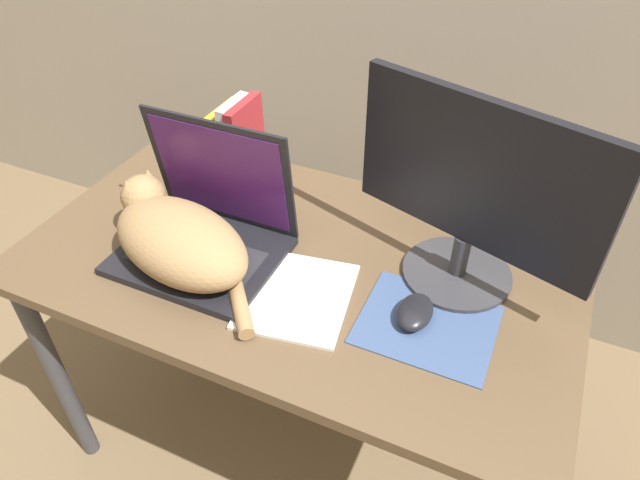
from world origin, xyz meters
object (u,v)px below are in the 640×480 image
(external_monitor, at_px, (473,193))
(book_row, at_px, (236,141))
(computer_mouse, at_px, (415,312))
(cat, at_px, (178,238))
(notepad, at_px, (297,296))
(laptop, at_px, (206,230))

(external_monitor, relative_size, book_row, 2.29)
(external_monitor, height_order, computer_mouse, external_monitor)
(cat, relative_size, computer_mouse, 4.21)
(cat, height_order, book_row, book_row)
(external_monitor, distance_m, computer_mouse, 0.25)
(book_row, bearing_deg, computer_mouse, -27.94)
(external_monitor, bearing_deg, notepad, -144.71)
(cat, xyz_separation_m, book_row, (-0.07, 0.35, 0.03))
(external_monitor, bearing_deg, computer_mouse, -106.07)
(external_monitor, bearing_deg, book_row, 166.68)
(cat, bearing_deg, computer_mouse, 5.67)
(cat, xyz_separation_m, external_monitor, (0.55, 0.21, 0.14))
(laptop, relative_size, notepad, 1.29)
(notepad, bearing_deg, book_row, 134.53)
(external_monitor, height_order, notepad, external_monitor)
(laptop, height_order, notepad, laptop)
(computer_mouse, distance_m, notepad, 0.24)
(book_row, bearing_deg, external_monitor, -13.32)
(cat, distance_m, computer_mouse, 0.51)
(laptop, relative_size, cat, 0.80)
(laptop, distance_m, cat, 0.07)
(book_row, bearing_deg, notepad, -45.47)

